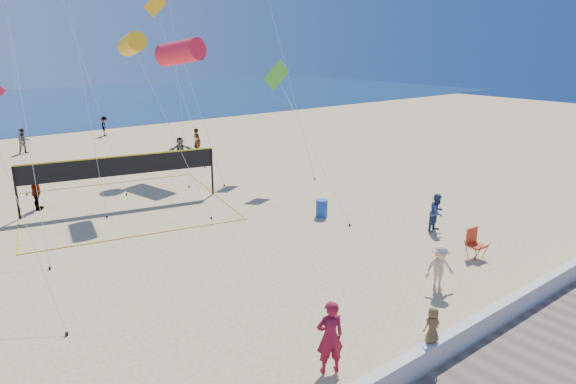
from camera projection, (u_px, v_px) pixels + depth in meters
ground at (366, 305)px, 15.20m from camera, size 120.00×120.00×0.00m
seawall at (455, 340)px, 12.86m from camera, size 32.00×0.30×0.60m
woman at (330, 337)px, 11.89m from camera, size 0.78×0.66×1.83m
toddler at (432, 325)px, 12.12m from camera, size 0.50×0.39×0.91m
bystander_a at (437, 212)px, 21.02m from camera, size 0.83×0.68×1.57m
bystander_b at (440, 268)px, 15.93m from camera, size 1.11×0.90×1.49m
far_person_0 at (36, 192)px, 23.65m from camera, size 0.87×1.10×1.74m
far_person_1 at (180, 150)px, 33.10m from camera, size 1.60×0.88×1.65m
far_person_2 at (197, 141)px, 35.69m from camera, size 0.54×0.73×1.80m
far_person_3 at (23, 141)px, 35.83m from camera, size 0.86×0.68×1.75m
far_person_4 at (104, 126)px, 42.62m from camera, size 0.94×1.20×1.63m
camp_chair at (474, 241)px, 18.41m from camera, size 0.62×0.76×1.22m
trash_barrel at (322, 208)px, 22.84m from camera, size 0.65×0.65×0.78m
volleyball_net at (121, 172)px, 24.05m from camera, size 10.77×10.66×2.43m
kite_2 at (132, 44)px, 24.11m from camera, size 1.44×6.53×8.01m
kite_4 at (280, 81)px, 27.11m from camera, size 3.11×8.14×6.66m
kite_9 at (158, 14)px, 34.83m from camera, size 1.67×7.36×10.79m
kite_10 at (180, 52)px, 29.55m from camera, size 2.12×6.44×7.80m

